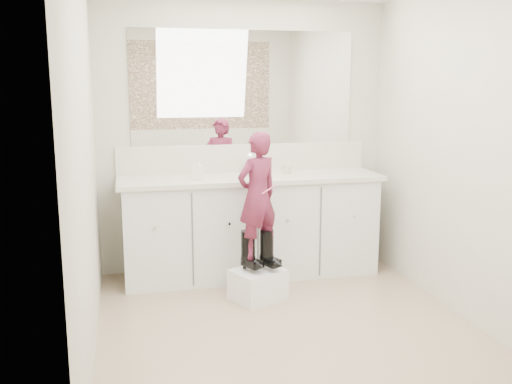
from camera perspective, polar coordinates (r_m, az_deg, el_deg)
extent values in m
plane|color=#998264|center=(4.06, 3.42, -13.65)|extent=(3.00, 3.00, 0.00)
plane|color=beige|center=(5.17, -1.21, 5.48)|extent=(2.60, 0.00, 2.60)
plane|color=beige|center=(2.35, 14.27, -1.31)|extent=(2.60, 0.00, 2.60)
plane|color=beige|center=(3.58, -16.75, 2.63)|extent=(0.00, 3.00, 3.00)
plane|color=beige|center=(4.29, 20.53, 3.69)|extent=(0.00, 3.00, 3.00)
cube|color=silver|center=(5.04, -0.52, -3.61)|extent=(2.20, 0.55, 0.85)
cube|color=beige|center=(4.93, -0.49, 1.36)|extent=(2.28, 0.58, 0.04)
cube|color=beige|center=(5.18, -1.17, 3.43)|extent=(2.28, 0.03, 0.25)
cube|color=white|center=(5.14, -1.20, 10.36)|extent=(2.00, 0.02, 1.00)
cube|color=#472819|center=(2.31, 14.68, 9.71)|extent=(2.00, 0.01, 1.20)
cylinder|color=silver|center=(5.08, -0.90, 2.44)|extent=(0.08, 0.08, 0.10)
imported|color=beige|center=(5.08, 3.12, 2.34)|extent=(0.12, 0.12, 0.09)
imported|color=silver|center=(4.78, -5.86, 2.33)|extent=(0.10, 0.11, 0.18)
cube|color=white|center=(4.55, 0.20, -9.24)|extent=(0.47, 0.44, 0.24)
imported|color=#9E3059|center=(4.38, 0.14, -0.36)|extent=(0.42, 0.36, 0.98)
cylinder|color=#E55986|center=(4.30, 1.29, 0.25)|extent=(0.13, 0.07, 0.06)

